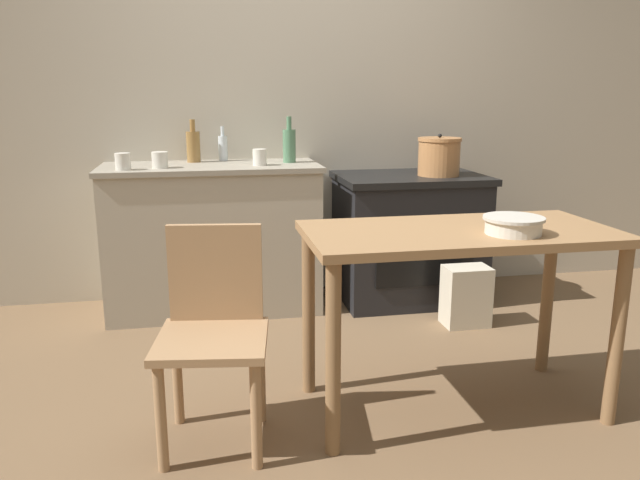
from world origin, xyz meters
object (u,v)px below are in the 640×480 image
bottle_mid_left (193,146)px  cup_center_right (123,162)px  mixing_bowl_large (513,224)px  bottle_far_left (223,148)px  stock_pot (439,157)px  cup_center (260,157)px  bottle_left (289,145)px  chair (214,328)px  cup_center_left (160,160)px  work_table (458,258)px  flour_sack (466,296)px  stove (408,237)px

bottle_mid_left → cup_center_right: (-0.38, -0.34, -0.05)m
mixing_bowl_large → bottle_far_left: bearing=119.9°
stock_pot → mixing_bowl_large: stock_pot is taller
cup_center → bottle_left: bearing=32.8°
chair → cup_center: 1.52m
bottle_far_left → cup_center: 0.36m
mixing_bowl_large → cup_center_left: (-1.39, 1.46, 0.12)m
bottle_left → cup_center_right: bearing=-167.7°
mixing_bowl_large → bottle_left: 1.74m
cup_center_right → bottle_mid_left: bearing=41.8°
chair → bottle_far_left: bearing=94.1°
stock_pot → cup_center_left: stock_pot is taller
bottle_mid_left → cup_center: bottle_mid_left is taller
work_table → cup_center: size_ratio=12.99×
flour_sack → bottle_far_left: size_ratio=1.62×
stock_pot → cup_center_right: stock_pot is taller
bottle_left → bottle_mid_left: bottle_left is taller
chair → cup_center_left: size_ratio=8.90×
cup_center_right → cup_center_left: bearing=16.4°
mixing_bowl_large → work_table: bearing=144.0°
work_table → flour_sack: (0.45, 0.89, -0.48)m
mixing_bowl_large → cup_center: size_ratio=2.45×
chair → bottle_far_left: bottle_far_left is taller
chair → work_table: bearing=10.6°
bottle_left → cup_center_left: bottle_left is taller
work_table → cup_center_left: size_ratio=13.51×
bottle_far_left → cup_center_right: size_ratio=2.28×
bottle_left → cup_center_right: bottle_left is taller
stove → bottle_mid_left: 1.46m
work_table → bottle_left: bottle_left is taller
stock_pot → cup_center: 1.10m
stove → mixing_bowl_large: mixing_bowl_large is taller
bottle_far_left → bottle_left: size_ratio=0.77×
bottle_mid_left → stock_pot: bearing=-10.7°
bottle_left → bottle_mid_left: 0.59m
work_table → cup_center_right: size_ratio=13.24×
cup_center → chair: bearing=-102.9°
bottle_mid_left → stove: bearing=-8.7°
bottle_left → cup_center_right: size_ratio=2.95×
mixing_bowl_large → stove: bearing=85.6°
bottle_far_left → mixing_bowl_large: bearing=-60.1°
cup_center_left → bottle_mid_left: bearing=56.7°
chair → flour_sack: 1.73m
mixing_bowl_large → cup_center: cup_center is taller
stock_pot → bottle_left: (-0.90, 0.15, 0.07)m
bottle_mid_left → cup_center_right: bearing=-138.2°
mixing_bowl_large → bottle_mid_left: (-1.20, 1.74, 0.18)m
bottle_far_left → bottle_left: (0.39, -0.17, 0.02)m
bottle_far_left → flour_sack: bearing=-30.6°
stock_pot → cup_center: size_ratio=2.79×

